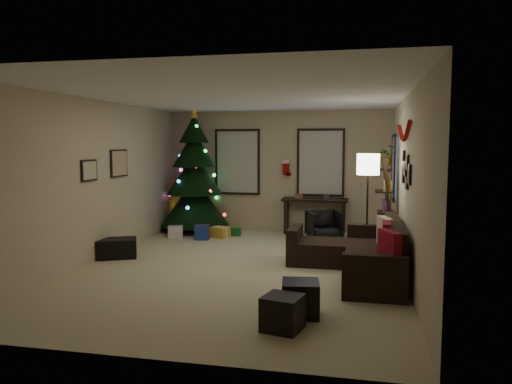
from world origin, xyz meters
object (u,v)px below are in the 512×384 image
(desk, at_px, (315,203))
(desk_chair, at_px, (324,225))
(sofa, at_px, (361,256))
(christmas_tree, at_px, (195,179))
(bookshelf, at_px, (387,206))

(desk, height_order, desk_chair, desk)
(sofa, bearing_deg, christmas_tree, 140.99)
(christmas_tree, xyz_separation_m, bookshelf, (4.12, -1.31, -0.33))
(desk, distance_m, desk_chair, 0.79)
(christmas_tree, distance_m, sofa, 4.83)
(sofa, distance_m, desk, 3.41)
(desk, bearing_deg, desk_chair, -69.08)
(sofa, relative_size, bookshelf, 1.47)
(sofa, xyz_separation_m, desk_chair, (-0.76, 2.58, 0.03))
(christmas_tree, height_order, desk_chair, christmas_tree)
(sofa, height_order, desk_chair, sofa)
(sofa, distance_m, bookshelf, 1.82)
(christmas_tree, xyz_separation_m, sofa, (3.68, -2.98, -0.90))
(sofa, distance_m, desk_chair, 2.69)
(christmas_tree, relative_size, desk_chair, 4.65)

